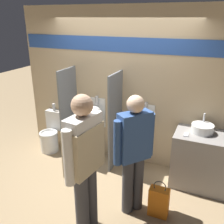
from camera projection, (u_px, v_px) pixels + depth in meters
ground_plane at (108, 172)px, 4.31m from camera, size 16.00×16.00×0.00m
display_wall at (122, 87)px, 4.34m from camera, size 3.87×0.07×2.70m
sink_counter at (201, 160)px, 3.85m from camera, size 0.85×0.59×0.88m
sink_basin at (202, 128)px, 3.74m from camera, size 0.33×0.33×0.27m
cell_phone at (186, 134)px, 3.68m from camera, size 0.07×0.14×0.01m
divider_near_counter at (69, 114)px, 4.59m from camera, size 0.03×0.56×1.67m
divider_mid at (115, 121)px, 4.25m from camera, size 0.03×0.56×1.67m
urinal_near_counter at (96, 118)px, 4.59m from camera, size 0.31×0.25×1.17m
urinal_far at (144, 126)px, 4.25m from camera, size 0.31×0.25×1.17m
toilet at (51, 134)px, 4.96m from camera, size 0.36×0.52×0.91m
person_in_vest at (84, 158)px, 2.78m from camera, size 0.29×0.62×1.78m
person_with_lanyard at (134, 151)px, 3.17m from camera, size 0.41×0.47×1.65m
shopping_bag at (159, 202)px, 3.31m from camera, size 0.26×0.14×0.54m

